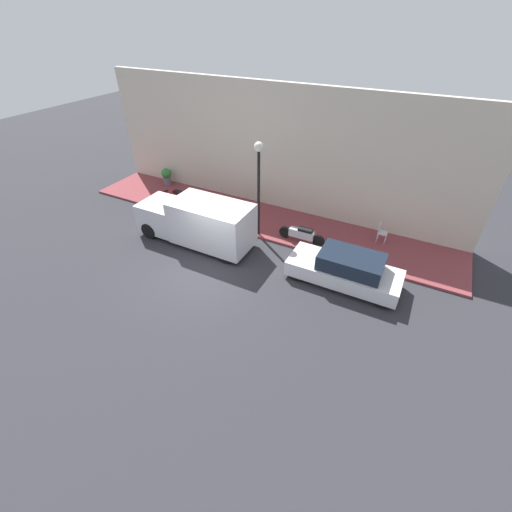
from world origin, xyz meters
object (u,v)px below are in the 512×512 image
Objects in this scene: scooter_silver at (302,234)px; motorcycle_black at (230,210)px; motorcycle_red at (177,197)px; potted_plant at (167,176)px; cafe_chair at (381,231)px; streetlamp at (259,171)px; parked_car at (346,269)px; delivery_van at (197,221)px.

motorcycle_black reaches higher than scooter_silver.
potted_plant reaches higher than motorcycle_red.
motorcycle_black is 7.05m from cafe_chair.
motorcycle_red is at bearing 87.14° from scooter_silver.
cafe_chair is at bearing -68.95° from streetlamp.
parked_car is 2.25× the size of motorcycle_red.
delivery_van is 3.43m from streetlamp.
parked_car is 1.99× the size of scooter_silver.
scooter_silver is at bearing -65.00° from delivery_van.
parked_car is at bearing 169.25° from cafe_chair.
cafe_chair is (3.38, -0.64, -0.01)m from parked_car.
potted_plant is at bearing 88.01° from cafe_chair.
motorcycle_black is 3.22m from streetlamp.
motorcycle_red is (0.03, 3.23, -0.05)m from motorcycle_black.
motorcycle_black is (0.32, 3.88, 0.08)m from scooter_silver.
streetlamp is at bearing -52.65° from delivery_van.
delivery_van is at bearing 116.50° from cafe_chair.
motorcycle_red is 2.05× the size of cafe_chair.
motorcycle_red is 10.25m from cafe_chair.
potted_plant is at bearing 71.85° from parked_car.
cafe_chair is (1.33, -6.93, 0.04)m from motorcycle_black.
parked_car is 0.79× the size of delivery_van.
potted_plant reaches higher than cafe_chair.
delivery_van is 5.82× the size of cafe_chair.
scooter_silver is (1.73, 2.41, -0.13)m from parked_car.
motorcycle_red is (0.36, 7.11, 0.03)m from scooter_silver.
scooter_silver is 3.31m from streetlamp.
motorcycle_black is (2.27, -0.29, -0.46)m from delivery_van.
delivery_van reaches higher than motorcycle_red.
scooter_silver is at bearing -102.73° from potted_plant.
delivery_van is at bearing -128.60° from potted_plant.
motorcycle_red is at bearing -129.47° from potted_plant.
parked_car reaches higher than motorcycle_red.
parked_car is 12.23m from potted_plant.
delivery_van is 4.63m from scooter_silver.
motorcycle_black is 1.05× the size of motorcycle_red.
streetlamp is at bearing 111.05° from cafe_chair.
cafe_chair is at bearing -61.50° from scooter_silver.
motorcycle_black is at bearing 85.21° from scooter_silver.
motorcycle_black is 0.46× the size of streetlamp.
cafe_chair reaches higher than motorcycle_black.
parked_car is at bearing -108.08° from motorcycle_black.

